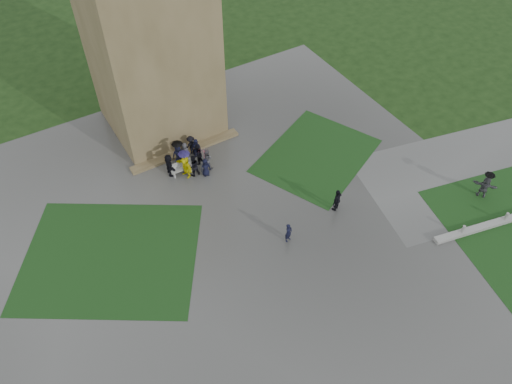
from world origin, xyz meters
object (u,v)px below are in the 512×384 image
pedestrian_near (337,200)px  bench (182,168)px  tower (146,21)px  pedestrian_mid (289,233)px  pedestrian_path (485,185)px

pedestrian_near → bench: bearing=-73.0°
tower → pedestrian_mid: (2.07, -15.75, -8.21)m
bench → pedestrian_path: pedestrian_path is taller
bench → pedestrian_near: (7.67, -8.82, 0.42)m
tower → bench: (-1.23, -6.35, -8.47)m
pedestrian_near → pedestrian_mid: bearing=-16.5°
bench → pedestrian_path: size_ratio=0.76×
tower → pedestrian_near: tower is taller
pedestrian_mid → pedestrian_near: (4.37, 0.58, 0.16)m
bench → pedestrian_near: bearing=-47.1°
tower → pedestrian_near: 18.34m
tower → pedestrian_path: size_ratio=7.95×
tower → bench: size_ratio=10.40×
pedestrian_near → pedestrian_path: (9.72, -4.31, 0.13)m
pedestrian_path → bench: bearing=142.9°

